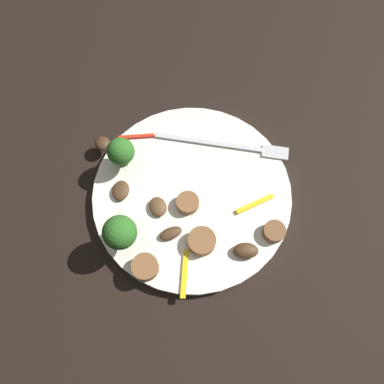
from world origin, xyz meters
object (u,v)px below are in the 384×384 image
object	(u,v)px
sausage_slice_0	(202,241)
sausage_slice_2	(188,203)
broccoli_floret_0	(121,152)
plate	(192,194)
mushroom_2	(158,207)
pepper_strip_2	(255,204)
sausage_slice_3	(274,232)
pepper_strip_1	(136,137)
sausage_slice_1	(145,267)
mushroom_3	(103,144)
mushroom_0	(121,191)
broccoli_floret_1	(120,233)
pepper_strip_0	(185,273)
mushroom_4	(246,251)
fork	(232,146)
mushroom_1	(171,233)

from	to	relation	value
sausage_slice_0	sausage_slice_2	xyz separation A→B (m)	(-0.00, 0.05, -0.00)
broccoli_floret_0	sausage_slice_2	distance (m)	0.10
plate	mushroom_2	world-z (taller)	mushroom_2
sausage_slice_0	pepper_strip_2	xyz separation A→B (m)	(0.08, 0.03, -0.01)
sausage_slice_3	sausage_slice_0	bearing A→B (deg)	172.56
mushroom_2	pepper_strip_1	world-z (taller)	mushroom_2
sausage_slice_1	mushroom_2	world-z (taller)	sausage_slice_1
mushroom_3	plate	bearing A→B (deg)	-44.69
mushroom_0	mushroom_2	bearing A→B (deg)	-39.73
broccoli_floret_1	sausage_slice_0	distance (m)	0.10
pepper_strip_0	sausage_slice_0	bearing A→B (deg)	46.08
broccoli_floret_1	plate	bearing A→B (deg)	23.18
mushroom_0	pepper_strip_1	world-z (taller)	mushroom_0
plate	sausage_slice_3	bearing A→B (deg)	-43.83
mushroom_0	broccoli_floret_0	bearing A→B (deg)	71.16
sausage_slice_2	mushroom_2	bearing A→B (deg)	171.33
sausage_slice_1	pepper_strip_0	bearing A→B (deg)	-23.34
plate	broccoli_floret_1	xyz separation A→B (m)	(-0.09, -0.04, 0.05)
sausage_slice_2	mushroom_4	size ratio (longest dim) A/B	0.94
sausage_slice_2	mushroom_3	distance (m)	0.14
sausage_slice_2	mushroom_4	distance (m)	0.09
fork	mushroom_2	distance (m)	0.13
broccoli_floret_0	sausage_slice_3	xyz separation A→B (m)	(0.16, -0.14, -0.03)
mushroom_2	mushroom_3	xyz separation A→B (m)	(-0.05, 0.11, 0.00)
pepper_strip_0	sausage_slice_1	bearing A→B (deg)	156.66
broccoli_floret_0	pepper_strip_2	world-z (taller)	broccoli_floret_0
sausage_slice_3	pepper_strip_0	xyz separation A→B (m)	(-0.12, -0.02, -0.00)
sausage_slice_1	mushroom_1	distance (m)	0.05
broccoli_floret_0	sausage_slice_0	xyz separation A→B (m)	(0.07, -0.13, -0.03)
sausage_slice_3	mushroom_3	distance (m)	0.25
fork	pepper_strip_1	size ratio (longest dim) A/B	3.52
sausage_slice_3	pepper_strip_1	distance (m)	0.22
sausage_slice_3	mushroom_1	bearing A→B (deg)	165.43
mushroom_1	pepper_strip_1	xyz separation A→B (m)	(-0.01, 0.14, -0.00)
fork	pepper_strip_2	distance (m)	0.09
sausage_slice_2	broccoli_floret_1	bearing A→B (deg)	-163.39
sausage_slice_1	sausage_slice_3	world-z (taller)	sausage_slice_1
sausage_slice_1	sausage_slice_3	distance (m)	0.16
sausage_slice_0	mushroom_4	world-z (taller)	sausage_slice_0
mushroom_1	pepper_strip_1	distance (m)	0.14
broccoli_floret_1	pepper_strip_2	bearing A→B (deg)	1.13
mushroom_1	pepper_strip_2	xyz separation A→B (m)	(0.11, 0.01, -0.00)
mushroom_4	pepper_strip_0	distance (m)	0.08
mushroom_3	sausage_slice_0	bearing A→B (deg)	-60.85
pepper_strip_2	sausage_slice_0	bearing A→B (deg)	-159.18
broccoli_floret_1	mushroom_0	world-z (taller)	broccoli_floret_1
fork	mushroom_1	distance (m)	0.15
broccoli_floret_1	pepper_strip_2	xyz separation A→B (m)	(0.17, 0.00, -0.04)
fork	sausage_slice_3	bearing A→B (deg)	-59.72
plate	broccoli_floret_0	world-z (taller)	broccoli_floret_0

